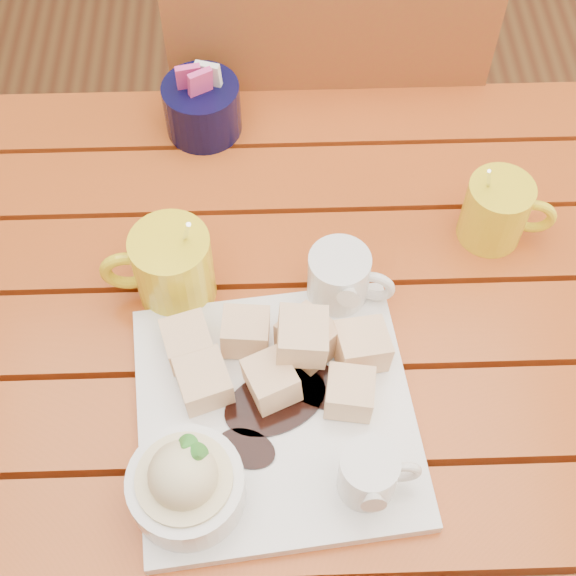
{
  "coord_description": "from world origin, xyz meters",
  "views": [
    {
      "loc": [
        0.03,
        -0.47,
        1.56
      ],
      "look_at": [
        0.05,
        0.01,
        0.82
      ],
      "focal_mm": 50.0,
      "sensor_mm": 36.0,
      "label": 1
    }
  ],
  "objects_px": {
    "table": "(251,370)",
    "coffee_mug_right": "(498,211)",
    "coffee_mug_left": "(171,267)",
    "chair_far": "(319,130)",
    "dessert_plate": "(257,424)"
  },
  "relations": [
    {
      "from": "coffee_mug_right",
      "to": "coffee_mug_left",
      "type": "bearing_deg",
      "value": -156.94
    },
    {
      "from": "coffee_mug_left",
      "to": "chair_far",
      "type": "relative_size",
      "value": 0.16
    },
    {
      "from": "coffee_mug_right",
      "to": "chair_far",
      "type": "relative_size",
      "value": 0.14
    },
    {
      "from": "dessert_plate",
      "to": "coffee_mug_right",
      "type": "xyz_separation_m",
      "value": [
        0.3,
        0.26,
        0.01
      ]
    },
    {
      "from": "dessert_plate",
      "to": "coffee_mug_left",
      "type": "relative_size",
      "value": 2.12
    },
    {
      "from": "coffee_mug_left",
      "to": "chair_far",
      "type": "bearing_deg",
      "value": 63.5
    },
    {
      "from": "coffee_mug_left",
      "to": "coffee_mug_right",
      "type": "distance_m",
      "value": 0.4
    },
    {
      "from": "coffee_mug_right",
      "to": "chair_far",
      "type": "bearing_deg",
      "value": 127.3
    },
    {
      "from": "table",
      "to": "coffee_mug_right",
      "type": "height_order",
      "value": "coffee_mug_right"
    },
    {
      "from": "table",
      "to": "coffee_mug_right",
      "type": "distance_m",
      "value": 0.37
    },
    {
      "from": "table",
      "to": "coffee_mug_left",
      "type": "relative_size",
      "value": 7.85
    },
    {
      "from": "dessert_plate",
      "to": "chair_far",
      "type": "xyz_separation_m",
      "value": [
        0.11,
        0.66,
        -0.25
      ]
    },
    {
      "from": "table",
      "to": "dessert_plate",
      "type": "bearing_deg",
      "value": -85.34
    },
    {
      "from": "coffee_mug_left",
      "to": "coffee_mug_right",
      "type": "xyz_separation_m",
      "value": [
        0.39,
        0.08,
        -0.01
      ]
    },
    {
      "from": "table",
      "to": "dessert_plate",
      "type": "relative_size",
      "value": 3.7
    }
  ]
}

